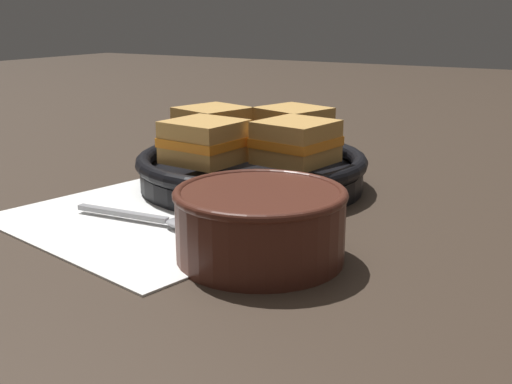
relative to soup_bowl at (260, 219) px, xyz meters
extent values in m
plane|color=#382B21|center=(-0.07, 0.03, -0.04)|extent=(4.00, 4.00, 0.00)
cube|color=white|center=(-0.15, 0.03, -0.03)|extent=(0.31, 0.28, 0.00)
cylinder|color=#4C2319|center=(0.00, 0.00, -0.01)|extent=(0.14, 0.14, 0.06)
cylinder|color=#DB5B1E|center=(0.00, 0.00, 0.01)|extent=(0.12, 0.12, 0.01)
torus|color=#4C2319|center=(0.00, 0.00, 0.02)|extent=(0.14, 0.14, 0.01)
cube|color=#9E9EA3|center=(-0.17, 0.02, -0.03)|extent=(0.11, 0.02, 0.01)
ellipsoid|color=#9E9EA3|center=(-0.09, 0.03, -0.03)|extent=(0.05, 0.03, 0.01)
cylinder|color=black|center=(-0.12, 0.19, -0.02)|extent=(0.26, 0.26, 0.02)
torus|color=black|center=(-0.12, 0.19, 0.00)|extent=(0.27, 0.27, 0.02)
cube|color=#C18E47|center=(-0.06, 0.17, 0.02)|extent=(0.08, 0.09, 0.02)
cube|color=orange|center=(-0.06, 0.17, 0.03)|extent=(0.09, 0.09, 0.01)
cube|color=#C18E47|center=(-0.06, 0.17, 0.04)|extent=(0.08, 0.09, 0.02)
cube|color=#C18E47|center=(-0.10, 0.26, 0.02)|extent=(0.09, 0.09, 0.02)
cube|color=orange|center=(-0.10, 0.26, 0.03)|extent=(0.10, 0.09, 0.01)
cube|color=#C18E47|center=(-0.10, 0.26, 0.04)|extent=(0.09, 0.09, 0.02)
cube|color=#C18E47|center=(-0.19, 0.21, 0.02)|extent=(0.09, 0.09, 0.02)
cube|color=orange|center=(-0.19, 0.21, 0.03)|extent=(0.09, 0.09, 0.01)
cube|color=#C18E47|center=(-0.19, 0.21, 0.04)|extent=(0.09, 0.09, 0.02)
cube|color=#C18E47|center=(-0.14, 0.13, 0.02)|extent=(0.08, 0.08, 0.02)
cube|color=orange|center=(-0.14, 0.13, 0.03)|extent=(0.08, 0.08, 0.01)
cube|color=#C18E47|center=(-0.14, 0.13, 0.04)|extent=(0.08, 0.08, 0.02)
camera|label=1|loc=(0.25, -0.44, 0.17)|focal=45.00mm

